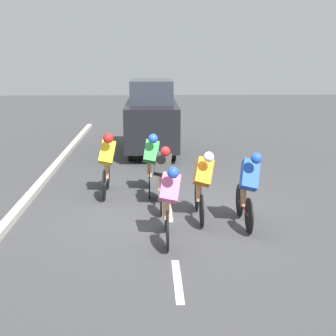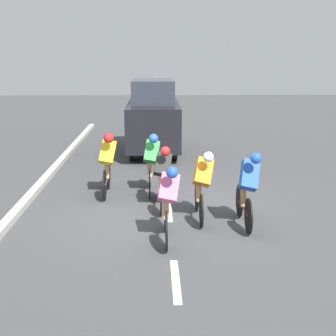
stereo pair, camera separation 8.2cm
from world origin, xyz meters
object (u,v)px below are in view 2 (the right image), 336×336
Objects in this scene: cyclist_yellow at (107,162)px; cyclist_orange at (202,183)px; cyclist_blue at (248,187)px; cyclist_black at (162,176)px; cyclist_green at (151,162)px; cyclist_pink at (168,202)px; support_car at (153,118)px.

cyclist_yellow reaches higher than cyclist_orange.
cyclist_black is at bearing -34.93° from cyclist_blue.
cyclist_yellow is 0.98× the size of cyclist_black.
cyclist_blue is 0.97× the size of cyclist_green.
cyclist_pink is at bearing 92.04° from cyclist_black.
cyclist_green is 2.14m from cyclist_orange.
cyclist_orange is (-0.72, -1.12, 0.02)m from cyclist_pink.
cyclist_blue is (-1.63, 1.14, 0.06)m from cyclist_black.
cyclist_blue is 7.43m from support_car.
cyclist_green is at bearing -84.11° from cyclist_pink.
cyclist_green is (0.31, -3.00, 0.04)m from cyclist_pink.
cyclist_green is at bearing -50.68° from cyclist_blue.
cyclist_yellow is 1.03m from cyclist_green.
cyclist_yellow reaches higher than cyclist_pink.
support_car reaches higher than cyclist_pink.
cyclist_pink is 3.01m from cyclist_green.
cyclist_yellow is 1.65m from cyclist_black.
cyclist_blue is at bearing 145.07° from cyclist_black.
cyclist_yellow reaches higher than cyclist_blue.
cyclist_orange is at bearing 139.06° from cyclist_yellow.
cyclist_black is 1.04× the size of cyclist_blue.
cyclist_black is (0.07, -1.85, -0.00)m from cyclist_pink.
cyclist_pink is 0.99× the size of cyclist_yellow.
cyclist_blue is 0.93m from cyclist_orange.
cyclist_orange is (-0.79, 0.73, 0.02)m from cyclist_black.
cyclist_pink is 1.01× the size of cyclist_blue.
cyclist_black is 1.03× the size of cyclist_orange.
cyclist_orange is (-2.06, 1.79, -0.05)m from cyclist_yellow.
cyclist_pink is 0.97× the size of cyclist_black.
support_car is at bearing -102.21° from cyclist_yellow.
cyclist_orange is (0.84, -0.41, -0.03)m from cyclist_blue.
cyclist_pink is at bearing 91.86° from support_car.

